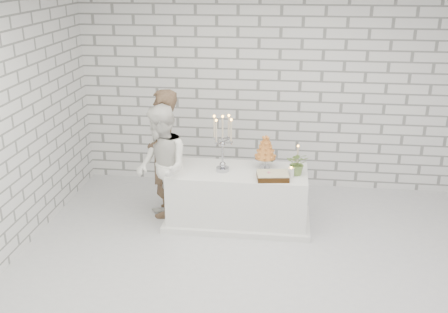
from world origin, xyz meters
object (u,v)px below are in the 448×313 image
(candelabra, at_px, (223,144))
(groom, at_px, (164,154))
(bride, at_px, (162,167))
(cake_table, at_px, (238,197))
(croquembouche, at_px, (265,151))

(candelabra, bearing_deg, groom, 167.40)
(bride, relative_size, candelabra, 2.17)
(cake_table, distance_m, groom, 1.15)
(groom, xyz_separation_m, candelabra, (0.83, -0.18, 0.24))
(bride, relative_size, croquembouche, 3.50)
(candelabra, bearing_deg, bride, -169.41)
(cake_table, xyz_separation_m, bride, (-0.97, -0.18, 0.44))
(cake_table, bearing_deg, croquembouche, 21.39)
(bride, bearing_deg, candelabra, 73.66)
(bride, bearing_deg, cake_table, 73.64)
(groom, bearing_deg, candelabra, 75.82)
(candelabra, distance_m, croquembouche, 0.59)
(groom, bearing_deg, bride, 7.67)
(cake_table, height_order, groom, groom)
(croquembouche, bearing_deg, groom, 179.45)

